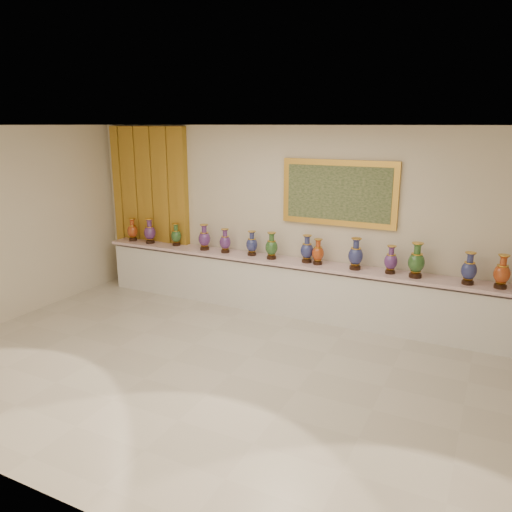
% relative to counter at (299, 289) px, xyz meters
% --- Properties ---
extents(ground, '(8.00, 8.00, 0.00)m').
position_rel_counter_xyz_m(ground, '(0.00, -2.27, -0.44)').
color(ground, beige).
rests_on(ground, ground).
extents(room, '(8.00, 8.00, 8.00)m').
position_rel_counter_xyz_m(room, '(-2.46, 0.17, 1.14)').
color(room, beige).
rests_on(room, ground).
extents(counter, '(7.28, 0.48, 0.90)m').
position_rel_counter_xyz_m(counter, '(0.00, 0.00, 0.00)').
color(counter, white).
rests_on(counter, ground).
extents(vase_0, '(0.20, 0.20, 0.42)m').
position_rel_counter_xyz_m(vase_0, '(-3.33, -0.03, 0.65)').
color(vase_0, black).
rests_on(vase_0, counter).
extents(vase_1, '(0.25, 0.25, 0.45)m').
position_rel_counter_xyz_m(vase_1, '(-2.91, -0.05, 0.67)').
color(vase_1, black).
rests_on(vase_1, counter).
extents(vase_2, '(0.21, 0.21, 0.40)m').
position_rel_counter_xyz_m(vase_2, '(-2.37, 0.01, 0.64)').
color(vase_2, black).
rests_on(vase_2, counter).
extents(vase_3, '(0.21, 0.21, 0.45)m').
position_rel_counter_xyz_m(vase_3, '(-1.75, -0.03, 0.66)').
color(vase_3, black).
rests_on(vase_3, counter).
extents(vase_4, '(0.22, 0.22, 0.41)m').
position_rel_counter_xyz_m(vase_4, '(-1.34, -0.03, 0.65)').
color(vase_4, black).
rests_on(vase_4, counter).
extents(vase_5, '(0.19, 0.19, 0.41)m').
position_rel_counter_xyz_m(vase_5, '(-0.85, 0.00, 0.65)').
color(vase_5, black).
rests_on(vase_5, counter).
extents(vase_6, '(0.27, 0.27, 0.44)m').
position_rel_counter_xyz_m(vase_6, '(-0.46, -0.06, 0.66)').
color(vase_6, black).
rests_on(vase_6, counter).
extents(vase_7, '(0.25, 0.25, 0.44)m').
position_rel_counter_xyz_m(vase_7, '(0.13, 0.00, 0.66)').
color(vase_7, black).
rests_on(vase_7, counter).
extents(vase_8, '(0.21, 0.21, 0.40)m').
position_rel_counter_xyz_m(vase_8, '(0.32, -0.03, 0.64)').
color(vase_8, black).
rests_on(vase_8, counter).
extents(vase_9, '(0.23, 0.23, 0.48)m').
position_rel_counter_xyz_m(vase_9, '(0.92, -0.04, 0.68)').
color(vase_9, black).
rests_on(vase_9, counter).
extents(vase_10, '(0.21, 0.21, 0.41)m').
position_rel_counter_xyz_m(vase_10, '(1.43, -0.02, 0.65)').
color(vase_10, black).
rests_on(vase_10, counter).
extents(vase_11, '(0.27, 0.27, 0.51)m').
position_rel_counter_xyz_m(vase_11, '(1.80, -0.05, 0.69)').
color(vase_11, black).
rests_on(vase_11, counter).
extents(vase_12, '(0.24, 0.24, 0.45)m').
position_rel_counter_xyz_m(vase_12, '(2.49, -0.06, 0.66)').
color(vase_12, black).
rests_on(vase_12, counter).
extents(vase_13, '(0.23, 0.23, 0.46)m').
position_rel_counter_xyz_m(vase_13, '(2.89, -0.05, 0.67)').
color(vase_13, black).
rests_on(vase_13, counter).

